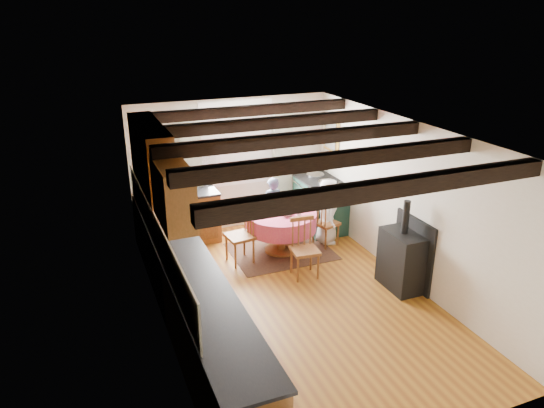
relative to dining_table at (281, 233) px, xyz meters
name	(u,v)px	position (x,y,z in m)	size (l,w,h in m)	color
floor	(293,299)	(-0.42, -1.43, -0.35)	(3.60, 5.50, 0.00)	#AA6D1E
ceiling	(296,132)	(-0.42, -1.43, 2.05)	(3.60, 5.50, 0.00)	white
wall_back	(232,165)	(-0.42, 1.32, 0.85)	(3.60, 0.00, 2.40)	silver
wall_front	(426,337)	(-0.42, -4.18, 0.85)	(3.60, 0.00, 2.40)	silver
wall_left	(158,242)	(-2.22, -1.43, 0.85)	(0.00, 5.50, 2.40)	silver
wall_right	(407,203)	(1.38, -1.43, 0.85)	(0.00, 5.50, 2.40)	silver
beam_a	(387,188)	(-0.42, -3.43, 1.96)	(3.60, 0.16, 0.16)	black
beam_b	(334,160)	(-0.42, -2.43, 1.96)	(3.60, 0.16, 0.16)	black
beam_c	(296,139)	(-0.42, -1.43, 1.96)	(3.60, 0.16, 0.16)	black
beam_d	(267,123)	(-0.42, -0.43, 1.96)	(3.60, 0.16, 0.16)	black
beam_e	(244,111)	(-0.42, 0.57, 1.96)	(3.60, 0.16, 0.16)	black
splash_left	(156,233)	(-2.20, -1.13, 0.85)	(0.02, 4.50, 0.55)	beige
splash_back	(177,172)	(-1.42, 1.30, 0.85)	(1.40, 0.02, 0.55)	beige
base_cabinet_left	(187,292)	(-1.92, -1.43, 0.09)	(0.60, 5.30, 0.88)	brown
base_cabinet_back	(180,218)	(-1.47, 1.02, 0.09)	(1.30, 0.60, 0.88)	brown
worktop_left	(186,260)	(-1.90, -1.43, 0.55)	(0.64, 5.30, 0.04)	black
worktop_back	(179,194)	(-1.47, 1.00, 0.55)	(1.30, 0.64, 0.04)	black
wall_cabinet_glass	(151,156)	(-2.05, -0.23, 1.60)	(0.34, 1.80, 0.90)	brown
wall_cabinet_solid	(173,194)	(-2.05, -1.73, 1.55)	(0.34, 0.90, 0.70)	brown
window_frame	(237,143)	(-0.32, 1.31, 1.25)	(1.34, 0.03, 1.54)	white
window_pane	(237,143)	(-0.32, 1.31, 1.25)	(1.20, 0.01, 1.40)	white
curtain_left	(192,177)	(-1.17, 1.22, 0.75)	(0.35, 0.10, 2.10)	silver
curtain_right	(282,166)	(0.53, 1.22, 0.75)	(0.35, 0.10, 2.10)	silver
curtain_rod	(237,110)	(-0.32, 1.22, 1.85)	(0.03, 0.03, 2.00)	black
wall_picture	(332,135)	(1.35, 0.87, 1.35)	(0.04, 0.50, 0.60)	gold
wall_plate	(286,133)	(0.63, 1.29, 1.35)	(0.30, 0.30, 0.02)	silver
rug	(281,251)	(0.00, 0.00, -0.35)	(1.65, 1.28, 0.01)	#533420
dining_table	(281,233)	(0.00, 0.00, 0.00)	(1.16, 1.16, 0.70)	#BB4F5E
chair_near	(305,249)	(0.01, -0.90, 0.11)	(0.40, 0.42, 0.93)	#925626
chair_left	(240,234)	(-0.75, -0.09, 0.14)	(0.42, 0.44, 0.98)	#925626
chair_right	(326,221)	(0.82, -0.04, 0.09)	(0.38, 0.40, 0.89)	#925626
aga_range	(320,204)	(1.05, 0.64, 0.13)	(0.67, 1.04, 0.96)	#1D4035
cast_iron_stove	(403,245)	(1.16, -1.72, 0.33)	(0.41, 0.68, 1.36)	black
child_far	(272,208)	(0.09, 0.62, 0.21)	(0.41, 0.27, 1.12)	#343C4F
child_right	(327,212)	(0.88, 0.06, 0.22)	(0.56, 0.37, 1.15)	white
bowl_a	(287,214)	(0.05, -0.12, 0.38)	(0.22, 0.22, 0.05)	silver
bowl_b	(286,211)	(0.08, -0.02, 0.38)	(0.18, 0.18, 0.06)	silver
cup	(299,214)	(0.21, -0.24, 0.40)	(0.09, 0.09, 0.09)	silver
canister_tall	(161,190)	(-1.76, 0.95, 0.68)	(0.13, 0.13, 0.23)	#262628
canister_wide	(174,185)	(-1.52, 1.12, 0.67)	(0.18, 0.18, 0.20)	#262628
canister_slim	(191,186)	(-1.28, 0.90, 0.70)	(0.09, 0.09, 0.26)	#262628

